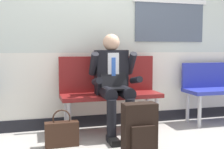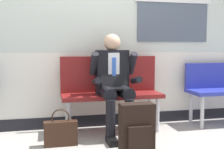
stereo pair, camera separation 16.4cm
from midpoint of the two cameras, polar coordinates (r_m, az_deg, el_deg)
ground_plane at (r=3.46m, az=0.72°, el=-12.52°), size 18.00×18.00×0.00m
station_wall at (r=3.89m, az=-1.17°, el=12.12°), size 6.76×0.17×3.06m
bench_with_person at (r=3.65m, az=1.03°, el=-2.64°), size 1.27×0.42×0.95m
person_seated at (r=3.44m, az=1.86°, el=-1.36°), size 0.57×0.70×1.24m
backpack at (r=2.89m, az=6.68°, el=-10.98°), size 0.34×0.21×0.52m
handbag at (r=3.19m, az=-8.79°, el=-11.47°), size 0.36×0.11×0.41m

